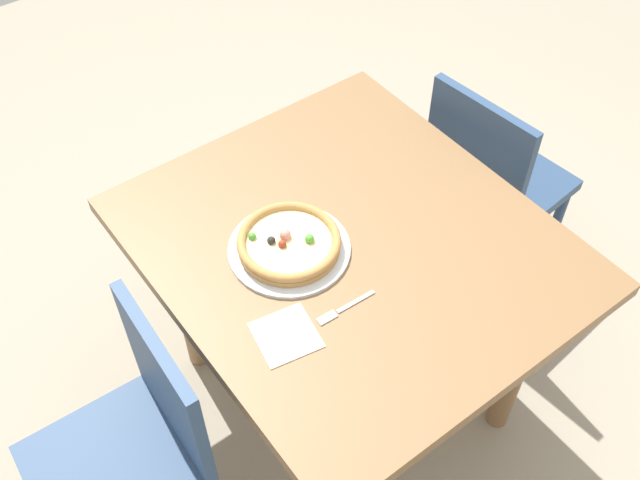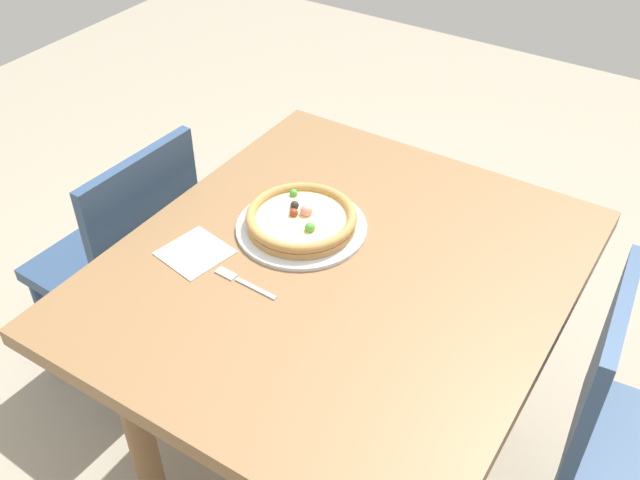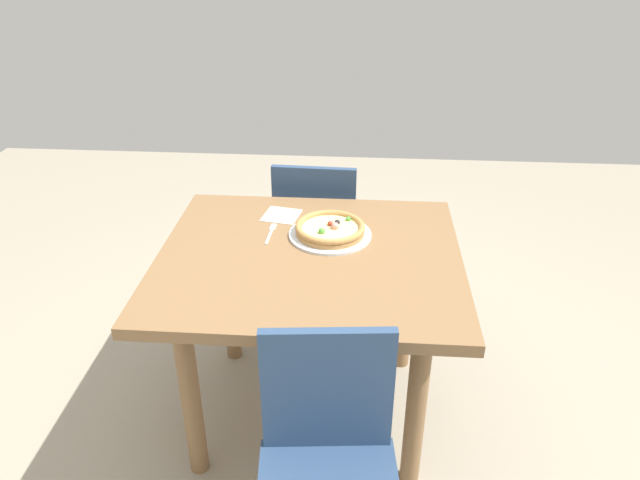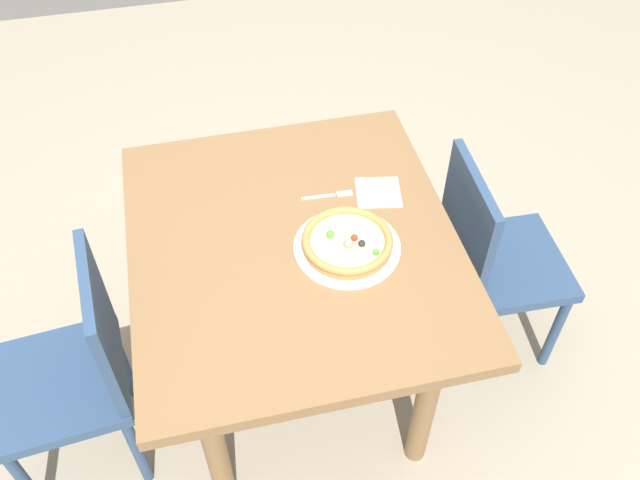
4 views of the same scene
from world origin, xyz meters
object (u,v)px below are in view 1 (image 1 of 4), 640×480
Objects in this scene: chair_near at (490,181)px; chair_far at (135,447)px; napkin at (286,335)px; plate at (289,249)px; pizza at (289,243)px; fork at (342,310)px; dining_table at (349,266)px.

chair_near is 1.00× the size of chair_far.
chair_far is 0.50m from napkin.
pizza is (0.00, 0.00, 0.03)m from plate.
plate is 0.23m from fork.
fork is at bearing 177.92° from pizza.
pizza is at bearing -92.13° from chair_near.
chair_far is at bearing -89.55° from chair_near.
napkin is (-0.11, -0.39, 0.29)m from chair_far.
fork is at bearing 136.25° from dining_table.
fork reaches higher than dining_table.
chair_near is 3.23× the size of pizza.
dining_table is at bearing -114.23° from pizza.
pizza is 0.26m from napkin.
fork is (-0.14, -0.54, 0.29)m from chair_far.
napkin reaches higher than dining_table.
napkin is (-0.21, 0.16, -0.03)m from pizza.
plate is at bearing 65.84° from dining_table.
fork is (-0.16, 0.16, 0.11)m from dining_table.
chair_near is at bearing -81.85° from chair_far.
fork is (-0.23, 0.01, -0.00)m from plate.
chair_far is at bearing 99.71° from pizza.
plate is (0.07, 0.15, 0.12)m from dining_table.
plate is 2.26× the size of napkin.
pizza is (0.09, -0.55, 0.32)m from chair_far.
chair_far is at bearing 73.75° from napkin.
chair_far reaches higher than napkin.
chair_near is at bearing -86.78° from plate.
napkin is at bearing -103.89° from chair_far.
chair_far reaches higher than pizza.
chair_far reaches higher than fork.
dining_table is 6.65× the size of fork.
chair_far is 0.64m from pizza.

